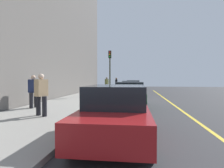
{
  "coord_description": "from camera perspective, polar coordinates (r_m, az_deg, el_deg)",
  "views": [
    {
      "loc": [
        14.09,
        0.82,
        1.71
      ],
      "look_at": [
        -0.52,
        -1.14,
        1.3
      ],
      "focal_mm": 30.07,
      "sensor_mm": 36.0,
      "label": 1
    }
  ],
  "objects": [
    {
      "name": "snow_bank_curb",
      "position": [
        11.9,
        0.23,
        -6.13
      ],
      "size": [
        6.3,
        0.56,
        0.22
      ],
      "primitive_type": "cube",
      "color": "white",
      "rests_on": "ground"
    },
    {
      "name": "parked_car_silver",
      "position": [
        18.52,
        5.78,
        -1.36
      ],
      "size": [
        4.51,
        1.91,
        1.51
      ],
      "color": "black",
      "rests_on": "ground"
    },
    {
      "name": "traffic_light_pole",
      "position": [
        17.99,
        -0.65,
        5.78
      ],
      "size": [
        0.35,
        0.26,
        4.24
      ],
      "color": "#2D2D19",
      "rests_on": "sidewalk"
    },
    {
      "name": "parked_car_charcoal",
      "position": [
        25.31,
        6.42,
        -0.57
      ],
      "size": [
        4.69,
        2.01,
        1.51
      ],
      "color": "black",
      "rests_on": "ground"
    },
    {
      "name": "lane_stripe_centre",
      "position": [
        14.39,
        17.17,
        -5.29
      ],
      "size": [
        28.0,
        0.14,
        0.01
      ],
      "primitive_type": "cube",
      "color": "gold",
      "rests_on": "ground"
    },
    {
      "name": "building_facade",
      "position": [
        16.71,
        -18.56,
        21.79
      ],
      "size": [
        32.0,
        0.8,
        15.0
      ],
      "primitive_type": "cube",
      "color": "#66605B",
      "rests_on": "ground"
    },
    {
      "name": "pedestrian_navy_coat",
      "position": [
        10.9,
        -22.76,
        -1.82
      ],
      "size": [
        0.58,
        0.5,
        1.75
      ],
      "color": "black",
      "rests_on": "sidewalk"
    },
    {
      "name": "pedestrian_olive_coat",
      "position": [
        24.95,
        -1.61,
        0.18
      ],
      "size": [
        0.56,
        0.55,
        1.78
      ],
      "color": "black",
      "rests_on": "sidewalk"
    },
    {
      "name": "parked_car_red",
      "position": [
        5.43,
        1.25,
        -8.51
      ],
      "size": [
        4.16,
        1.94,
        1.51
      ],
      "color": "black",
      "rests_on": "ground"
    },
    {
      "name": "pedestrian_tan_coat",
      "position": [
        8.4,
        -20.7,
        -2.71
      ],
      "size": [
        0.56,
        0.55,
        1.77
      ],
      "color": "black",
      "rests_on": "sidewalk"
    },
    {
      "name": "rolling_suitcase",
      "position": [
        25.42,
        -1.34,
        -1.35
      ],
      "size": [
        0.34,
        0.22,
        0.87
      ],
      "color": "#471E19",
      "rests_on": "sidewalk"
    },
    {
      "name": "sidewalk",
      "position": [
        14.77,
        -8.65,
        -4.78
      ],
      "size": [
        28.0,
        4.6,
        0.15
      ],
      "primitive_type": "cube",
      "color": "gray",
      "rests_on": "ground"
    },
    {
      "name": "parked_car_green",
      "position": [
        11.77,
        5.35,
        -3.05
      ],
      "size": [
        4.37,
        2.0,
        1.51
      ],
      "color": "black",
      "rests_on": "ground"
    },
    {
      "name": "pedestrian_black_coat",
      "position": [
        23.82,
        1.32,
        0.01
      ],
      "size": [
        0.48,
        0.56,
        1.7
      ],
      "color": "black",
      "rests_on": "sidewalk"
    },
    {
      "name": "ground_plane",
      "position": [
        14.21,
        4.29,
        -5.32
      ],
      "size": [
        56.0,
        56.0,
        0.0
      ],
      "primitive_type": "plane",
      "color": "#333335"
    }
  ]
}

